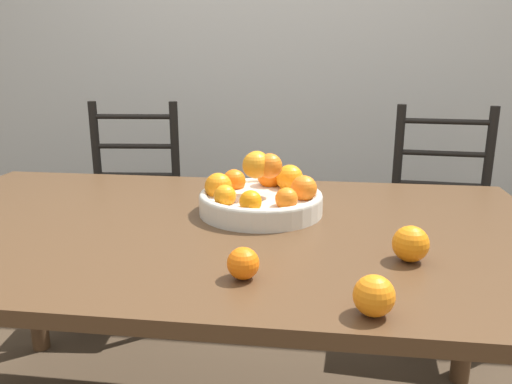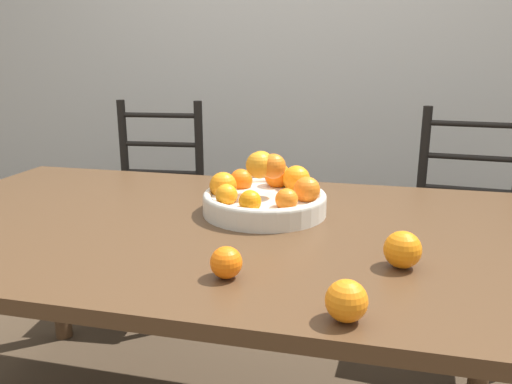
{
  "view_description": "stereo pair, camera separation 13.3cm",
  "coord_description": "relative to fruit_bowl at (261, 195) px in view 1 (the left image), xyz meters",
  "views": [
    {
      "loc": [
        0.29,
        -1.27,
        1.18
      ],
      "look_at": [
        0.12,
        0.01,
        0.83
      ],
      "focal_mm": 35.0,
      "sensor_mm": 36.0,
      "label": 1
    },
    {
      "loc": [
        0.42,
        -1.24,
        1.18
      ],
      "look_at": [
        0.12,
        0.01,
        0.83
      ],
      "focal_mm": 35.0,
      "sensor_mm": 36.0,
      "label": 2
    }
  ],
  "objects": [
    {
      "name": "chair_right",
      "position": [
        0.69,
        0.72,
        -0.31
      ],
      "size": [
        0.45,
        0.43,
        0.97
      ],
      "rotation": [
        0.0,
        0.0,
        -0.07
      ],
      "color": "black",
      "rests_on": "ground_plane"
    },
    {
      "name": "orange_loose_2",
      "position": [
        0.37,
        -0.31,
        -0.01
      ],
      "size": [
        0.08,
        0.08,
        0.08
      ],
      "color": "orange",
      "rests_on": "dining_table"
    },
    {
      "name": "orange_loose_1",
      "position": [
        0.02,
        -0.45,
        -0.02
      ],
      "size": [
        0.07,
        0.07,
        0.07
      ],
      "color": "orange",
      "rests_on": "dining_table"
    },
    {
      "name": "wall_back",
      "position": [
        -0.12,
        1.46,
        0.51
      ],
      "size": [
        8.0,
        0.06,
        2.6
      ],
      "color": "beige",
      "rests_on": "ground_plane"
    },
    {
      "name": "orange_loose_0",
      "position": [
        0.27,
        -0.57,
        -0.02
      ],
      "size": [
        0.07,
        0.07,
        0.07
      ],
      "color": "orange",
      "rests_on": "dining_table"
    },
    {
      "name": "chair_left",
      "position": [
        -0.69,
        0.72,
        -0.31
      ],
      "size": [
        0.46,
        0.44,
        0.97
      ],
      "rotation": [
        0.0,
        0.0,
        0.1
      ],
      "color": "black",
      "rests_on": "ground_plane"
    },
    {
      "name": "fruit_bowl",
      "position": [
        0.0,
        0.0,
        0.0
      ],
      "size": [
        0.36,
        0.36,
        0.18
      ],
      "color": "beige",
      "rests_on": "dining_table"
    },
    {
      "name": "dining_table",
      "position": [
        -0.12,
        -0.12,
        -0.13
      ],
      "size": [
        1.83,
        1.04,
        0.74
      ],
      "color": "#4C331E",
      "rests_on": "ground_plane"
    }
  ]
}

